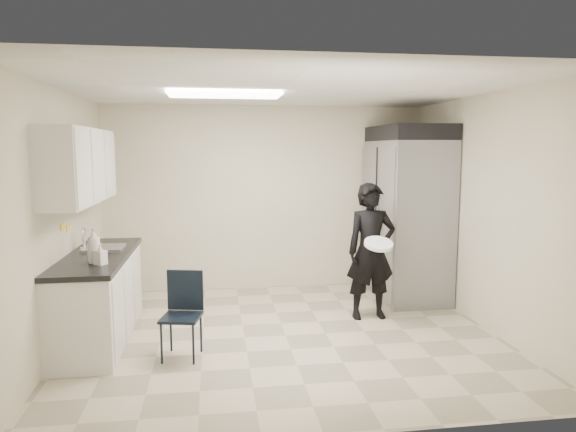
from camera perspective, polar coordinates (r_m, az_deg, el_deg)
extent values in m
plane|color=#B9A991|center=(5.67, -0.30, -13.12)|extent=(4.50, 4.50, 0.00)
plane|color=silver|center=(5.35, -0.32, 13.97)|extent=(4.50, 4.50, 0.00)
plane|color=beige|center=(7.33, -2.48, 2.01)|extent=(4.50, 0.00, 4.50)
plane|color=beige|center=(5.52, -24.13, -0.42)|extent=(0.00, 4.00, 4.00)
plane|color=beige|center=(6.09, 21.16, 0.41)|extent=(0.00, 4.00, 4.00)
cube|color=white|center=(5.69, -7.05, 13.21)|extent=(1.20, 0.60, 0.02)
cube|color=silver|center=(5.81, -20.25, -8.63)|extent=(0.60, 1.90, 0.86)
cube|color=black|center=(5.70, -20.45, -4.23)|extent=(0.64, 1.95, 0.05)
cube|color=gray|center=(5.94, -19.76, -3.89)|extent=(0.42, 0.40, 0.14)
cylinder|color=silver|center=(5.96, -21.70, -2.48)|extent=(0.02, 0.02, 0.24)
cube|color=silver|center=(5.63, -22.14, 5.19)|extent=(0.35, 1.80, 0.75)
cube|color=black|center=(6.77, -20.28, 3.83)|extent=(0.22, 0.30, 0.35)
cube|color=yellow|center=(5.62, -23.75, -1.09)|extent=(0.00, 0.12, 0.07)
cube|color=yellow|center=(5.82, -23.21, -1.19)|extent=(0.00, 0.12, 0.07)
cube|color=gray|center=(7.08, 13.04, -0.40)|extent=(0.80, 1.35, 2.10)
cube|color=black|center=(7.02, 13.32, 8.93)|extent=(0.80, 1.35, 0.20)
cube|color=black|center=(5.09, -11.78, -10.97)|extent=(0.42, 0.42, 0.80)
imported|color=black|center=(6.11, 9.19, -3.89)|extent=(0.60, 0.41, 1.60)
cylinder|color=silver|center=(5.86, 10.03, -3.07)|extent=(0.33, 0.33, 0.04)
imported|color=white|center=(5.24, -20.77, -3.07)|extent=(0.17, 0.17, 0.34)
imported|color=#B1B0BC|center=(5.15, -20.13, -3.98)|extent=(0.13, 0.13, 0.21)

